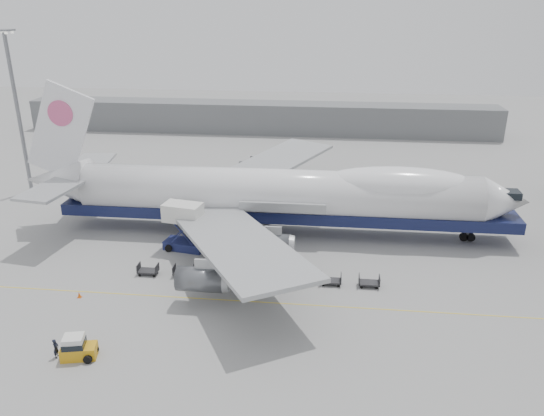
# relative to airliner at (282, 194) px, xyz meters

# --- Properties ---
(ground) EXTENTS (260.00, 260.00, 0.00)m
(ground) POSITION_rel_airliner_xyz_m (-0.64, -12.00, -5.62)
(ground) COLOR gray
(ground) RESTS_ON ground
(apron_line) EXTENTS (60.00, 0.15, 0.01)m
(apron_line) POSITION_rel_airliner_xyz_m (-0.64, -18.00, -5.62)
(apron_line) COLOR gold
(apron_line) RESTS_ON ground
(hangar) EXTENTS (110.00, 8.00, 7.00)m
(hangar) POSITION_rel_airliner_xyz_m (-10.64, 58.00, -2.12)
(hangar) COLOR slate
(hangar) RESTS_ON ground
(floodlight_mast) EXTENTS (2.40, 2.40, 25.43)m
(floodlight_mast) POSITION_rel_airliner_xyz_m (-42.64, 12.00, 8.64)
(floodlight_mast) COLOR slate
(floodlight_mast) RESTS_ON ground
(airliner) EXTENTS (67.00, 55.30, 19.98)m
(airliner) POSITION_rel_airliner_xyz_m (0.00, 0.00, 0.00)
(airliner) COLOR white
(airliner) RESTS_ON ground
(catering_truck) EXTENTS (5.43, 4.17, 6.11)m
(catering_truck) POSITION_rel_airliner_xyz_m (-11.79, -6.37, -2.18)
(catering_truck) COLOR navy
(catering_truck) RESTS_ON ground
(baggage_tug) EXTENTS (3.28, 2.22, 2.20)m
(baggage_tug) POSITION_rel_airliner_xyz_m (-15.44, -28.88, -4.65)
(baggage_tug) COLOR #CA8F13
(baggage_tug) RESTS_ON ground
(ground_worker) EXTENTS (0.47, 0.69, 1.84)m
(ground_worker) POSITION_rel_airliner_xyz_m (-17.32, -29.05, -4.71)
(ground_worker) COLOR black
(ground_worker) RESTS_ON ground
(traffic_cone) EXTENTS (0.43, 0.43, 0.64)m
(traffic_cone) POSITION_rel_airliner_xyz_m (-19.88, -19.16, -5.32)
(traffic_cone) COLOR #D7510B
(traffic_cone) RESTS_ON ground
(dolly_0) EXTENTS (2.30, 1.35, 1.30)m
(dolly_0) POSITION_rel_airliner_xyz_m (-14.24, -13.43, -5.09)
(dolly_0) COLOR #2D2D30
(dolly_0) RESTS_ON ground
(dolly_1) EXTENTS (2.30, 1.35, 1.30)m
(dolly_1) POSITION_rel_airliner_xyz_m (-10.06, -13.43, -5.09)
(dolly_1) COLOR #2D2D30
(dolly_1) RESTS_ON ground
(dolly_2) EXTENTS (2.30, 1.35, 1.30)m
(dolly_2) POSITION_rel_airliner_xyz_m (-5.87, -13.43, -5.09)
(dolly_2) COLOR #2D2D30
(dolly_2) RESTS_ON ground
(dolly_3) EXTENTS (2.30, 1.35, 1.30)m
(dolly_3) POSITION_rel_airliner_xyz_m (-1.69, -13.43, -5.09)
(dolly_3) COLOR #2D2D30
(dolly_3) RESTS_ON ground
(dolly_4) EXTENTS (2.30, 1.35, 1.30)m
(dolly_4) POSITION_rel_airliner_xyz_m (2.50, -13.43, -5.09)
(dolly_4) COLOR #2D2D30
(dolly_4) RESTS_ON ground
(dolly_5) EXTENTS (2.30, 1.35, 1.30)m
(dolly_5) POSITION_rel_airliner_xyz_m (6.69, -13.43, -5.09)
(dolly_5) COLOR #2D2D30
(dolly_5) RESTS_ON ground
(dolly_6) EXTENTS (2.30, 1.35, 1.30)m
(dolly_6) POSITION_rel_airliner_xyz_m (10.87, -13.43, -5.09)
(dolly_6) COLOR #2D2D30
(dolly_6) RESTS_ON ground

